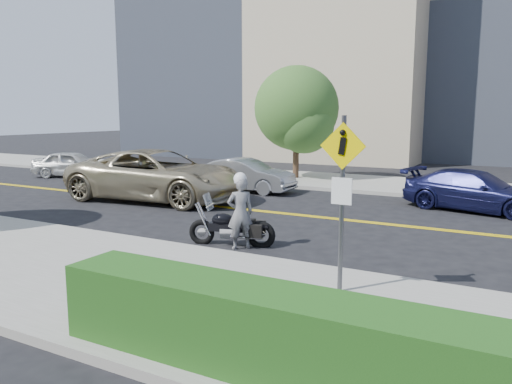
{
  "coord_description": "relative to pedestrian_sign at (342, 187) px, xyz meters",
  "views": [
    {
      "loc": [
        6.84,
        -14.21,
        3.18
      ],
      "look_at": [
        0.89,
        -3.21,
        1.2
      ],
      "focal_mm": 35.0,
      "sensor_mm": 36.0,
      "label": 1
    }
  ],
  "objects": [
    {
      "name": "ground_plane",
      "position": [
        -4.2,
        6.31,
        -1.96
      ],
      "size": [
        120.0,
        120.0,
        0.0
      ],
      "primitive_type": "plane",
      "color": "black",
      "rests_on": "ground"
    },
    {
      "name": "sidewalk_near",
      "position": [
        -4.2,
        -1.19,
        -1.89
      ],
      "size": [
        60.0,
        5.0,
        0.15
      ],
      "primitive_type": "cube",
      "color": "#9E9B91",
      "rests_on": "ground_plane"
    },
    {
      "name": "sidewalk_far",
      "position": [
        -4.2,
        13.81,
        -1.89
      ],
      "size": [
        60.0,
        5.0,
        0.15
      ],
      "primitive_type": "cube",
      "color": "#9E9B91",
      "rests_on": "ground_plane"
    },
    {
      "name": "hedge",
      "position": [
        1.8,
        -2.99,
        -1.31
      ],
      "size": [
        9.0,
        0.9,
        1.0
      ],
      "primitive_type": "cube",
      "color": "#235619",
      "rests_on": "sidewalk_near"
    },
    {
      "name": "pedestrian_sign",
      "position": [
        0.0,
        0.0,
        0.0
      ],
      "size": [
        0.78,
        0.08,
        3.0
      ],
      "color": "#4C4C51",
      "rests_on": "sidewalk_near"
    },
    {
      "name": "motorcyclist",
      "position": [
        -3.14,
        2.02,
        -1.05
      ],
      "size": [
        0.74,
        0.73,
        1.83
      ],
      "rotation": [
        0.0,
        0.0,
        3.89
      ],
      "color": "silver",
      "rests_on": "ground"
    },
    {
      "name": "motorcycle",
      "position": [
        -3.48,
        2.19,
        -1.33
      ],
      "size": [
        2.16,
        1.2,
        1.26
      ],
      "primitive_type": null,
      "rotation": [
        0.0,
        0.0,
        0.3
      ],
      "color": "black",
      "rests_on": "ground"
    },
    {
      "name": "suv",
      "position": [
        -9.19,
        6.36,
        -1.03
      ],
      "size": [
        6.97,
        3.68,
        1.87
      ],
      "primitive_type": "imported",
      "rotation": [
        0.0,
        0.0,
        1.66
      ],
      "color": "tan",
      "rests_on": "ground"
    },
    {
      "name": "parked_car_white",
      "position": [
        -17.38,
        9.66,
        -1.31
      ],
      "size": [
        4.15,
        2.95,
        1.31
      ],
      "primitive_type": "imported",
      "rotation": [
        0.0,
        0.0,
        1.98
      ],
      "color": "silver",
      "rests_on": "ground"
    },
    {
      "name": "parked_car_silver",
      "position": [
        -7.37,
        9.7,
        -1.29
      ],
      "size": [
        4.12,
        1.49,
        1.35
      ],
      "primitive_type": "imported",
      "rotation": [
        0.0,
        0.0,
        1.59
      ],
      "color": "gray",
      "rests_on": "ground"
    },
    {
      "name": "parked_car_blue",
      "position": [
        1.28,
        9.72,
        -1.3
      ],
      "size": [
        4.89,
        2.84,
        1.33
      ],
      "primitive_type": "imported",
      "rotation": [
        0.0,
        0.0,
        1.35
      ],
      "color": "#171947",
      "rests_on": "ground"
    },
    {
      "name": "tree_far_a",
      "position": [
        -6.92,
        13.75,
        1.44
      ],
      "size": [
        3.94,
        3.94,
        5.38
      ],
      "rotation": [
        0.0,
        0.0,
        0.39
      ],
      "color": "#382619",
      "rests_on": "ground"
    }
  ]
}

